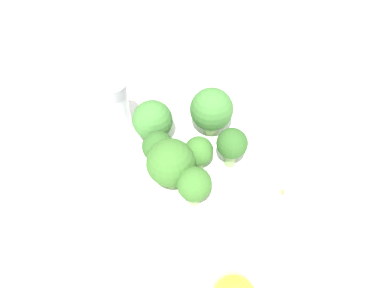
% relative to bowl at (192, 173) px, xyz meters
% --- Properties ---
extents(ground_plane, '(3.00, 3.00, 0.00)m').
position_rel_bowl_xyz_m(ground_plane, '(0.00, 0.00, -0.02)').
color(ground_plane, white).
extents(bowl, '(0.18, 0.18, 0.05)m').
position_rel_bowl_xyz_m(bowl, '(0.00, 0.00, 0.00)').
color(bowl, white).
rests_on(bowl, ground_plane).
extents(broccoli_floret_0, '(0.05, 0.05, 0.07)m').
position_rel_bowl_xyz_m(broccoli_floret_0, '(-0.03, -0.05, 0.06)').
color(broccoli_floret_0, '#7A9E5B').
rests_on(broccoli_floret_0, bowl).
extents(broccoli_floret_1, '(0.03, 0.03, 0.04)m').
position_rel_bowl_xyz_m(broccoli_floret_1, '(-0.01, 0.01, 0.05)').
color(broccoli_floret_1, '#7A9E5B').
rests_on(broccoli_floret_1, bowl).
extents(broccoli_floret_2, '(0.05, 0.05, 0.06)m').
position_rel_bowl_xyz_m(broccoli_floret_2, '(0.03, 0.03, 0.06)').
color(broccoli_floret_2, '#84AD66').
rests_on(broccoli_floret_2, bowl).
extents(broccoli_floret_3, '(0.04, 0.04, 0.05)m').
position_rel_bowl_xyz_m(broccoli_floret_3, '(0.04, -0.00, 0.06)').
color(broccoli_floret_3, '#84AD66').
rests_on(broccoli_floret_3, bowl).
extents(broccoli_floret_4, '(0.05, 0.05, 0.06)m').
position_rel_bowl_xyz_m(broccoli_floret_4, '(0.04, -0.04, 0.06)').
color(broccoli_floret_4, '#8EB770').
rests_on(broccoli_floret_4, bowl).
extents(broccoli_floret_5, '(0.04, 0.04, 0.06)m').
position_rel_bowl_xyz_m(broccoli_floret_5, '(-0.04, 0.01, 0.06)').
color(broccoli_floret_5, '#7A9E5B').
rests_on(broccoli_floret_5, bowl).
extents(broccoli_floret_6, '(0.04, 0.04, 0.05)m').
position_rel_bowl_xyz_m(broccoli_floret_6, '(0.01, 0.06, 0.06)').
color(broccoli_floret_6, '#84AD66').
rests_on(broccoli_floret_6, bowl).
extents(pepper_shaker, '(0.03, 0.03, 0.08)m').
position_rel_bowl_xyz_m(pepper_shaker, '(0.09, -0.11, 0.02)').
color(pepper_shaker, '#B2B7BC').
rests_on(pepper_shaker, ground_plane).
extents(almond_crumb_0, '(0.01, 0.01, 0.01)m').
position_rel_bowl_xyz_m(almond_crumb_0, '(-0.11, 0.03, -0.02)').
color(almond_crumb_0, olive).
rests_on(almond_crumb_0, ground_plane).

